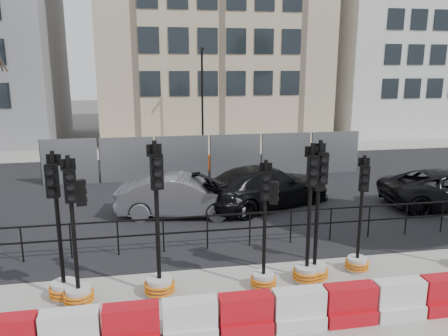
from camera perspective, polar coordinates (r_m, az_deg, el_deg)
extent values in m
plane|color=#51514C|center=(11.48, 4.80, -12.49)|extent=(120.00, 120.00, 0.00)
cube|color=gray|center=(8.98, 10.07, -20.45)|extent=(40.00, 6.00, 0.02)
cube|color=black|center=(17.90, -0.99, -2.92)|extent=(40.00, 14.00, 0.03)
cube|color=gray|center=(26.59, -4.12, 2.33)|extent=(40.00, 4.00, 0.02)
cube|color=#C2AE8E|center=(32.59, -1.89, 20.20)|extent=(15.00, 10.00, 18.00)
cube|color=silver|center=(37.72, 22.38, 16.77)|extent=(12.00, 9.00, 16.00)
cylinder|color=black|center=(12.46, -24.89, -9.09)|extent=(0.04, 0.04, 1.00)
cylinder|color=black|center=(12.21, -19.38, -9.05)|extent=(0.04, 0.04, 1.00)
cylinder|color=black|center=(12.06, -13.68, -8.93)|extent=(0.04, 0.04, 1.00)
cylinder|color=black|center=(12.04, -7.91, -8.72)|extent=(0.04, 0.04, 1.00)
cylinder|color=black|center=(12.14, -2.18, -8.42)|extent=(0.04, 0.04, 1.00)
cylinder|color=black|center=(12.35, 3.39, -8.05)|extent=(0.04, 0.04, 1.00)
cylinder|color=black|center=(12.67, 8.72, -7.62)|extent=(0.04, 0.04, 1.00)
cylinder|color=black|center=(13.09, 13.74, -7.16)|extent=(0.04, 0.04, 1.00)
cylinder|color=black|center=(13.61, 18.40, -6.68)|extent=(0.04, 0.04, 1.00)
cylinder|color=black|center=(14.21, 22.68, -6.20)|extent=(0.04, 0.04, 1.00)
cylinder|color=black|center=(14.88, 26.59, -5.73)|extent=(0.04, 0.04, 1.00)
cube|color=black|center=(12.18, 3.42, -5.94)|extent=(18.00, 0.04, 0.04)
cube|color=black|center=(12.33, 3.40, -7.83)|extent=(18.00, 0.04, 0.04)
cube|color=gray|center=(19.66, -19.52, 0.73)|extent=(2.30, 0.05, 2.00)
cylinder|color=black|center=(19.88, -22.79, 0.59)|extent=(0.05, 0.05, 2.00)
cube|color=gray|center=(19.41, -12.52, 1.02)|extent=(2.30, 0.05, 2.00)
cylinder|color=black|center=(19.49, -15.90, 0.88)|extent=(0.05, 0.05, 2.00)
cube|color=gray|center=(19.45, -5.45, 1.31)|extent=(2.30, 0.05, 2.00)
cylinder|color=black|center=(19.39, -8.83, 1.17)|extent=(0.05, 0.05, 2.00)
cube|color=gray|center=(19.79, 1.50, 1.56)|extent=(2.30, 0.05, 2.00)
cylinder|color=black|center=(19.59, -1.80, 1.44)|extent=(0.05, 0.05, 2.00)
cube|color=gray|center=(20.41, 8.11, 1.79)|extent=(2.30, 0.05, 2.00)
cylinder|color=black|center=(20.08, 4.99, 1.68)|extent=(0.05, 0.05, 2.00)
cube|color=gray|center=(21.28, 14.26, 1.97)|extent=(2.30, 0.05, 2.00)
cylinder|color=black|center=(20.83, 11.38, 1.89)|extent=(0.05, 0.05, 2.00)
cube|color=orange|center=(21.02, -13.39, 0.22)|extent=(1.00, 0.40, 0.80)
cube|color=orange|center=(21.00, -7.94, 0.44)|extent=(1.00, 0.40, 0.80)
cube|color=orange|center=(21.16, -2.52, 0.65)|extent=(1.00, 0.40, 0.80)
cube|color=orange|center=(21.52, 2.76, 0.85)|extent=(1.00, 0.40, 0.80)
cube|color=orange|center=(22.04, 7.83, 1.04)|extent=(1.00, 0.40, 0.80)
cylinder|color=black|center=(25.27, -2.85, 8.63)|extent=(0.12, 0.12, 6.00)
cube|color=black|center=(24.97, -2.85, 15.24)|extent=(0.12, 0.50, 0.12)
cube|color=red|center=(8.78, -26.61, -18.45)|extent=(1.00, 0.35, 0.50)
cube|color=white|center=(8.54, -19.47, -18.69)|extent=(1.00, 0.35, 0.50)
cube|color=red|center=(8.43, -12.02, -18.64)|extent=(1.00, 0.35, 0.50)
cube|color=white|center=(8.66, -4.46, -20.56)|extent=(1.00, 0.50, 0.30)
cube|color=white|center=(8.45, -4.51, -18.30)|extent=(1.00, 0.35, 0.50)
cube|color=red|center=(8.80, 2.79, -19.92)|extent=(1.00, 0.50, 0.30)
cube|color=red|center=(8.59, 2.82, -17.69)|extent=(1.00, 0.35, 0.50)
cube|color=white|center=(9.07, 9.65, -19.04)|extent=(1.00, 0.50, 0.30)
cube|color=white|center=(8.86, 9.75, -16.85)|extent=(1.00, 0.35, 0.50)
cube|color=red|center=(9.44, 15.97, -17.99)|extent=(1.00, 0.50, 0.30)
cube|color=red|center=(9.24, 16.13, -15.86)|extent=(1.00, 0.35, 0.50)
cube|color=white|center=(9.91, 21.67, -16.86)|extent=(1.00, 0.50, 0.30)
cube|color=white|center=(9.72, 21.88, -14.80)|extent=(1.00, 0.35, 0.50)
cube|color=red|center=(10.46, 26.76, -15.70)|extent=(1.00, 0.50, 0.30)
cube|color=red|center=(10.29, 26.99, -13.73)|extent=(1.00, 0.35, 0.50)
cylinder|color=beige|center=(10.46, -20.12, -14.76)|extent=(0.54, 0.54, 0.40)
torus|color=orange|center=(10.49, -20.09, -15.15)|extent=(0.65, 0.65, 0.05)
torus|color=orange|center=(10.46, -20.12, -14.76)|extent=(0.65, 0.65, 0.05)
torus|color=orange|center=(10.42, -20.16, -14.37)|extent=(0.65, 0.65, 0.05)
cylinder|color=black|center=(9.84, -20.85, -6.48)|extent=(0.09, 0.09, 2.99)
cube|color=black|center=(9.48, -21.52, -1.59)|extent=(0.26, 0.18, 0.70)
cylinder|color=black|center=(9.46, -21.57, -3.00)|extent=(0.16, 0.07, 0.15)
cylinder|color=black|center=(9.41, -21.68, -1.71)|extent=(0.16, 0.07, 0.15)
cylinder|color=black|center=(9.36, -21.80, -0.41)|extent=(0.16, 0.07, 0.15)
cube|color=black|center=(9.56, -21.36, 1.00)|extent=(0.30, 0.08, 0.24)
cylinder|color=beige|center=(10.12, -18.42, -15.60)|extent=(0.53, 0.53, 0.39)
torus|color=orange|center=(10.16, -18.39, -16.00)|extent=(0.64, 0.64, 0.05)
torus|color=orange|center=(10.12, -18.42, -15.60)|extent=(0.64, 0.64, 0.05)
torus|color=orange|center=(10.09, -18.45, -15.21)|extent=(0.64, 0.64, 0.05)
cylinder|color=black|center=(9.49, -19.11, -7.20)|extent=(0.09, 0.09, 2.95)
cube|color=black|center=(9.12, -19.46, -2.20)|extent=(0.26, 0.19, 0.69)
cylinder|color=black|center=(9.10, -19.32, -3.64)|extent=(0.15, 0.08, 0.15)
cylinder|color=black|center=(9.04, -19.42, -2.33)|extent=(0.15, 0.08, 0.15)
cylinder|color=black|center=(8.99, -19.53, -0.99)|extent=(0.15, 0.08, 0.15)
cube|color=black|center=(9.20, -19.72, 0.44)|extent=(0.29, 0.09, 0.24)
cube|color=black|center=(9.29, -18.21, -3.09)|extent=(0.22, 0.17, 0.54)
cylinder|color=beige|center=(10.08, -8.41, -15.06)|extent=(0.57, 0.57, 0.42)
torus|color=orange|center=(10.12, -8.39, -15.49)|extent=(0.68, 0.68, 0.05)
torus|color=orange|center=(10.08, -8.41, -15.06)|extent=(0.68, 0.68, 0.05)
torus|color=orange|center=(10.04, -8.42, -14.64)|extent=(0.68, 0.68, 0.05)
cylinder|color=black|center=(9.41, -8.75, -5.97)|extent=(0.09, 0.09, 3.16)
cube|color=black|center=(9.03, -8.78, -0.52)|extent=(0.28, 0.19, 0.74)
cylinder|color=black|center=(9.01, -8.61, -2.07)|extent=(0.17, 0.08, 0.16)
cylinder|color=black|center=(8.95, -8.66, -0.63)|extent=(0.17, 0.08, 0.16)
cylinder|color=black|center=(8.90, -8.71, 0.82)|extent=(0.17, 0.08, 0.16)
cube|color=black|center=(9.12, -9.13, 2.32)|extent=(0.32, 0.09, 0.25)
cylinder|color=beige|center=(10.32, 5.16, -14.46)|extent=(0.49, 0.49, 0.36)
torus|color=orange|center=(10.35, 5.16, -14.82)|extent=(0.59, 0.59, 0.05)
torus|color=orange|center=(10.32, 5.16, -14.46)|extent=(0.59, 0.59, 0.05)
torus|color=orange|center=(10.29, 5.17, -14.10)|extent=(0.59, 0.59, 0.05)
cylinder|color=black|center=(9.73, 5.34, -6.83)|extent=(0.08, 0.08, 2.73)
cube|color=black|center=(9.38, 5.47, -2.34)|extent=(0.24, 0.18, 0.64)
cylinder|color=black|center=(9.37, 5.46, -3.64)|extent=(0.14, 0.08, 0.14)
cylinder|color=black|center=(9.31, 5.48, -2.46)|extent=(0.14, 0.08, 0.14)
cylinder|color=black|center=(9.26, 5.51, -1.27)|extent=(0.14, 0.08, 0.14)
cube|color=black|center=(9.45, 5.48, 0.05)|extent=(0.27, 0.09, 0.22)
cube|color=black|center=(9.55, 6.51, -3.23)|extent=(0.20, 0.16, 0.50)
cylinder|color=beige|center=(10.83, 11.69, -13.16)|extent=(0.55, 0.55, 0.41)
torus|color=orange|center=(10.87, 11.67, -13.55)|extent=(0.66, 0.66, 0.05)
torus|color=orange|center=(10.83, 11.69, -13.16)|extent=(0.66, 0.66, 0.05)
torus|color=orange|center=(10.80, 11.71, -12.77)|extent=(0.66, 0.66, 0.05)
cylinder|color=black|center=(10.23, 12.11, -4.91)|extent=(0.09, 0.09, 3.06)
cube|color=black|center=(9.88, 12.67, -0.04)|extent=(0.25, 0.16, 0.71)
cylinder|color=black|center=(9.86, 12.81, -1.42)|extent=(0.16, 0.06, 0.15)
cylinder|color=black|center=(9.81, 12.88, -0.15)|extent=(0.16, 0.06, 0.15)
cylinder|color=black|center=(9.76, 12.94, 1.14)|extent=(0.16, 0.06, 0.15)
cube|color=black|center=(9.96, 12.32, 2.48)|extent=(0.31, 0.05, 0.24)
cylinder|color=beige|center=(10.71, 10.73, -13.44)|extent=(0.54, 0.54, 0.40)
torus|color=orange|center=(10.75, 10.71, -13.83)|extent=(0.65, 0.65, 0.05)
torus|color=orange|center=(10.71, 10.73, -13.44)|extent=(0.65, 0.65, 0.05)
torus|color=orange|center=(10.68, 10.75, -13.06)|extent=(0.65, 0.65, 0.05)
cylinder|color=black|center=(10.11, 11.11, -5.24)|extent=(0.09, 0.09, 3.02)
cube|color=black|center=(9.75, 11.50, -0.41)|extent=(0.26, 0.17, 0.70)
cylinder|color=black|center=(9.73, 11.55, -1.78)|extent=(0.16, 0.07, 0.15)
cylinder|color=black|center=(9.67, 11.61, -0.52)|extent=(0.16, 0.07, 0.15)
cylinder|color=black|center=(9.62, 11.67, 0.76)|extent=(0.16, 0.07, 0.15)
cube|color=black|center=(9.84, 11.37, 2.12)|extent=(0.30, 0.07, 0.24)
cube|color=black|center=(9.96, 12.42, -1.36)|extent=(0.22, 0.16, 0.55)
cylinder|color=beige|center=(11.54, 16.96, -11.93)|extent=(0.48, 0.48, 0.36)
torus|color=orange|center=(11.57, 16.94, -12.25)|extent=(0.58, 0.58, 0.04)
torus|color=orange|center=(11.54, 16.96, -11.93)|extent=(0.58, 0.58, 0.04)
torus|color=orange|center=(11.51, 16.99, -11.61)|extent=(0.58, 0.58, 0.04)
cylinder|color=black|center=(11.03, 17.45, -5.20)|extent=(0.08, 0.08, 2.67)
cube|color=black|center=(10.71, 17.85, -1.30)|extent=(0.24, 0.18, 0.62)
cylinder|color=black|center=(10.69, 17.86, -2.41)|extent=(0.14, 0.08, 0.13)
cylinder|color=black|center=(10.64, 17.93, -1.39)|extent=(0.14, 0.08, 0.13)
cylinder|color=black|center=(10.60, 18.01, -0.37)|extent=(0.14, 0.08, 0.13)
cube|color=black|center=(10.78, 17.81, 0.74)|extent=(0.26, 0.10, 0.21)
imported|color=#54555A|center=(14.81, -5.61, -3.62)|extent=(2.93, 4.78, 1.41)
imported|color=black|center=(15.80, 5.44, -2.41)|extent=(5.77, 6.62, 1.48)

